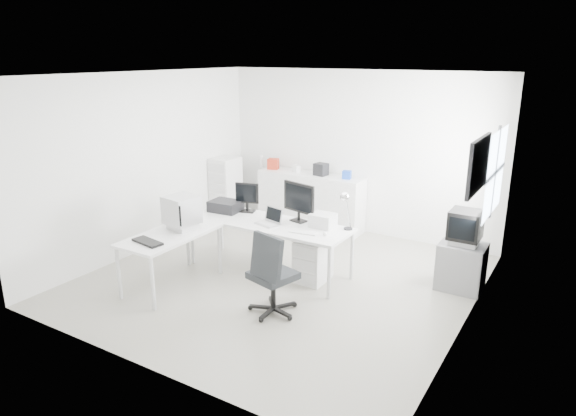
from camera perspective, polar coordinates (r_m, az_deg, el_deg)
The scene contains 30 objects.
floor at distance 7.30m, azimuth -0.82°, elevation -7.93°, with size 5.00×5.00×0.01m, color #B8B5A5.
ceiling at distance 6.63m, azimuth -0.93°, elevation 14.62°, with size 5.00×5.00×0.01m, color white.
back_wall at distance 8.99m, azimuth 7.67°, elevation 6.08°, with size 5.00×0.02×2.80m, color white.
left_wall at distance 8.40m, azimuth -15.53°, elevation 4.85°, with size 0.02×5.00×2.80m, color white.
right_wall at distance 5.94m, azimuth 20.03°, elevation -0.42°, with size 0.02×5.00×2.80m, color white.
window at distance 7.04m, azimuth 22.06°, elevation 3.65°, with size 0.02×1.20×1.10m, color white, non-canonical shape.
wall_picture at distance 5.92m, azimuth 20.43°, elevation 4.50°, with size 0.04×0.90×0.60m, color black, non-canonical shape.
main_desk at distance 7.44m, azimuth -2.13°, elevation -4.31°, with size 2.40×0.80×0.75m, color silver, non-canonical shape.
side_desk at distance 7.14m, azimuth -12.78°, elevation -5.65°, with size 0.70×1.40×0.75m, color silver, non-canonical shape.
drawer_pedestal at distance 7.17m, azimuth 2.80°, elevation -5.79°, with size 0.40×0.50×0.60m, color silver.
inkjet_printer at distance 7.84m, azimuth -6.96°, elevation 0.22°, with size 0.45×0.35×0.16m, color black.
lcd_monitor_small at distance 7.74m, azimuth -4.56°, elevation 1.18°, with size 0.36×0.20×0.45m, color black, non-canonical shape.
lcd_monitor_large at distance 7.25m, azimuth 1.21°, elevation 0.68°, with size 0.56×0.22×0.58m, color black, non-canonical shape.
laptop at distance 7.17m, azimuth -2.28°, elevation -0.97°, with size 0.35×0.36×0.23m, color #B7B7BA, non-canonical shape.
white_keyboard at distance 6.86m, azimuth 1.69°, elevation -2.73°, with size 0.38×0.12×0.02m, color silver.
white_mouse at distance 6.76m, azimuth 4.11°, elevation -2.87°, with size 0.06×0.06×0.06m, color silver.
laser_printer at distance 7.10m, azimuth 3.88°, elevation -1.37°, with size 0.32×0.28×0.19m, color silver.
desk_lamp at distance 6.98m, azimuth 6.75°, elevation -0.65°, with size 0.15×0.15×0.44m, color silver, non-canonical shape.
crt_monitor at distance 7.11m, azimuth -11.71°, elevation -0.47°, with size 0.41×0.41×0.47m, color #B7B7BA, non-canonical shape.
black_keyboard at distance 6.75m, azimuth -15.34°, elevation -3.65°, with size 0.45×0.18×0.03m, color black.
office_chair at distance 6.21m, azimuth -1.67°, elevation -7.04°, with size 0.63×0.63×1.09m, color #25282A, non-canonical shape.
tv_cabinet at distance 7.28m, azimuth 18.69°, elevation -6.18°, with size 0.59×0.48×0.64m, color slate.
crt_tv at distance 7.09m, azimuth 19.10°, elevation -2.11°, with size 0.50×0.48×0.45m, color black, non-canonical shape.
sideboard at distance 9.30m, azimuth 2.52°, elevation 0.84°, with size 1.97×0.49×0.99m, color silver.
clutter_box_a at distance 9.56m, azimuth -1.65°, elevation 4.93°, with size 0.19×0.17×0.19m, color #A52A17.
clutter_box_b at distance 9.31m, azimuth 0.95°, elevation 4.38°, with size 0.12×0.10×0.12m, color silver.
clutter_box_c at distance 9.06m, azimuth 3.68°, elevation 4.31°, with size 0.21×0.20×0.21m, color black.
clutter_box_d at distance 8.86m, azimuth 6.55°, elevation 3.69°, with size 0.14×0.12×0.14m, color #1943B2.
clutter_bottle at distance 9.75m, azimuth -3.01°, elevation 5.23°, with size 0.07×0.07×0.22m, color silver.
filing_cabinet at distance 9.66m, azimuth -6.91°, elevation 2.03°, with size 0.42×0.50×1.21m, color silver.
Camera 1 is at (3.53, -5.61, 3.06)m, focal length 32.00 mm.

